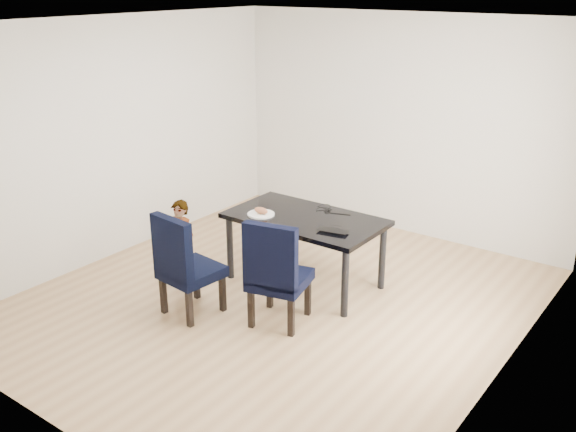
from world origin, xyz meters
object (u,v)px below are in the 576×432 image
Objects in this scene: chair_left at (191,263)px; laptop at (334,230)px; chair_right at (280,270)px; dining_table at (305,250)px; plate at (261,214)px; child at (181,244)px.

chair_left reaches higher than laptop.
chair_right is 3.46× the size of laptop.
plate reaches higher than dining_table.
plate is at bearing -151.14° from dining_table.
dining_table is 1.69× the size of child.
laptop reaches higher than dining_table.
child is (-1.27, -0.01, -0.05)m from chair_right.
chair_left is 0.59m from child.
chair_right reaches higher than child.
plate is at bearing 89.64° from chair_left.
dining_table is 0.61m from laptop.
laptop is at bearing 23.41° from child.
dining_table is at bearing 38.02° from child.
chair_right reaches higher than plate.
child is 3.33× the size of plate.
chair_left is 0.86m from chair_right.
laptop is at bearing 4.97° from plate.
chair_left is at bearing -96.49° from plate.
child reaches higher than plate.
chair_right is 0.92m from plate.
chair_left is 0.97m from plate.
dining_table is at bearing 28.86° from plate.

